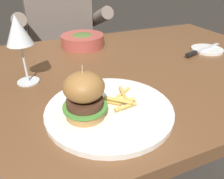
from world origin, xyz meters
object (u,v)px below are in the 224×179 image
Objects in this scene: table_knife at (201,50)px; diner_person at (63,53)px; burger_sandwich at (84,95)px; soup_bowl at (83,40)px; main_plate at (109,110)px; bread_plate at (207,50)px; wine_glass at (18,32)px.

table_knife is 0.20× the size of diner_person.
burger_sandwich is 0.67× the size of soup_bowl.
main_plate is 0.09m from burger_sandwich.
soup_bowl is at bearing 150.79° from bread_plate.
wine_glass is at bearing -179.88° from bread_plate.
main_plate is at bearing -55.09° from wine_glass.
main_plate is 0.96m from diner_person.
burger_sandwich is 0.67m from bread_plate.
main_plate is 0.55m from table_knife.
burger_sandwich is 0.11× the size of diner_person.
main_plate is 0.34m from wine_glass.
wine_glass is 1.57× the size of bread_plate.
main_plate is 2.50× the size of burger_sandwich.
soup_bowl is (0.08, 0.51, 0.02)m from main_plate.
burger_sandwich is at bearing -172.26° from main_plate.
bread_plate is 0.70× the size of soup_bowl.
bread_plate is 0.87m from diner_person.
burger_sandwich is 0.96× the size of bread_plate.
wine_glass is (-0.11, 0.25, 0.09)m from burger_sandwich.
burger_sandwich is at bearing -156.83° from table_knife.
bread_plate is at bearing -29.21° from soup_bowl.
bread_plate is at bearing 24.16° from main_plate.
soup_bowl reaches higher than table_knife.
diner_person reaches higher than bread_plate.
table_knife is at bearing -1.08° from wine_glass.
burger_sandwich is 0.29m from wine_glass.
bread_plate is at bearing 0.12° from wine_glass.
bread_plate is at bearing 16.02° from table_knife.
main_plate is 1.67× the size of soup_bowl.
main_plate is 0.61m from bread_plate.
bread_plate is 0.11× the size of diner_person.
table_knife is at bearing 23.17° from burger_sandwich.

